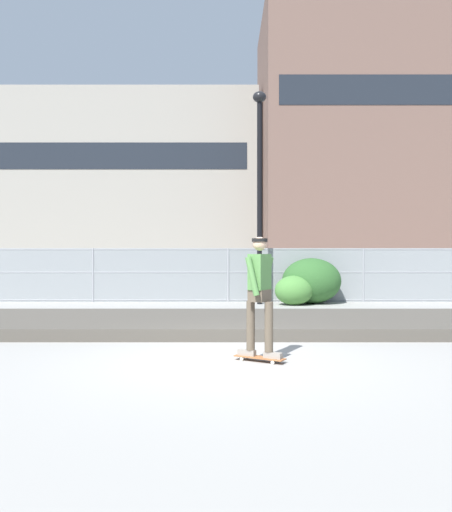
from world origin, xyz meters
name	(u,v)px	position (x,y,z in m)	size (l,w,h in m)	color
ground_plane	(229,361)	(0.00, 0.00, 0.00)	(120.00, 120.00, 0.00)	gray
gravel_berm	(228,323)	(0.00, 3.49, 0.12)	(15.94, 3.65, 0.24)	#4C473F
skateboard	(258,358)	(0.43, -0.03, 0.06)	(0.79, 0.57, 0.07)	#9E5B33
skater	(258,288)	(0.43, -0.03, 1.11)	(0.67, 0.62, 1.82)	gray
chain_fence	(226,275)	(0.00, 9.81, 0.93)	(18.70, 0.06, 1.85)	gray
street_lamp	(258,172)	(1.02, 9.03, 4.34)	(0.44, 0.44, 7.00)	black
parked_car_near	(115,275)	(-4.42, 12.47, 0.84)	(4.52, 2.18, 1.66)	navy
library_building	(122,187)	(-10.99, 46.55, 8.80)	(28.01, 12.86, 17.61)	gray
office_block	(374,145)	(14.43, 41.62, 12.30)	(22.04, 14.52, 24.61)	brown
shrub_left	(292,290)	(2.11, 8.65, 0.48)	(1.23, 1.01, 0.95)	#477F38
shrub_center	(310,281)	(2.76, 9.18, 0.76)	(1.96, 1.60, 1.51)	#2D5B28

